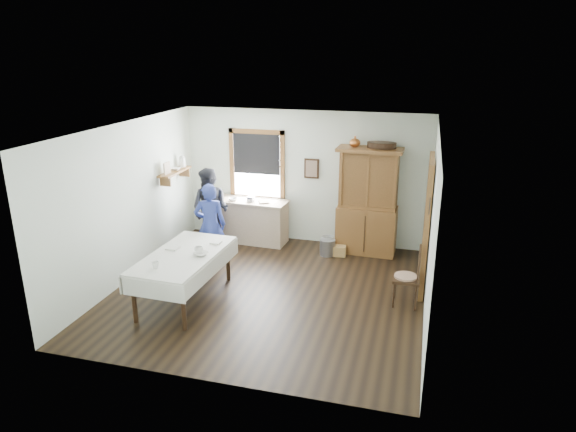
{
  "coord_description": "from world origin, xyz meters",
  "views": [
    {
      "loc": [
        2.32,
        -7.36,
        3.86
      ],
      "look_at": [
        0.25,
        0.3,
        1.25
      ],
      "focal_mm": 32.0,
      "sensor_mm": 36.0,
      "label": 1
    }
  ],
  "objects_px": {
    "china_hutch": "(368,202)",
    "woman_blue": "(210,228)",
    "dining_table": "(185,277)",
    "pail": "(327,247)",
    "wicker_basket": "(337,250)",
    "figure_dark": "(211,213)",
    "work_counter": "(250,221)",
    "spindle_chair": "(406,276)"
  },
  "relations": [
    {
      "from": "pail",
      "to": "woman_blue",
      "type": "xyz_separation_m",
      "value": [
        -1.99,
        -1.03,
        0.56
      ]
    },
    {
      "from": "china_hutch",
      "to": "figure_dark",
      "type": "distance_m",
      "value": 3.07
    },
    {
      "from": "spindle_chair",
      "to": "china_hutch",
      "type": "bearing_deg",
      "value": 112.17
    },
    {
      "from": "china_hutch",
      "to": "spindle_chair",
      "type": "xyz_separation_m",
      "value": [
        0.87,
        -2.02,
        -0.55
      ]
    },
    {
      "from": "pail",
      "to": "figure_dark",
      "type": "relative_size",
      "value": 0.21
    },
    {
      "from": "wicker_basket",
      "to": "woman_blue",
      "type": "height_order",
      "value": "woman_blue"
    },
    {
      "from": "dining_table",
      "to": "pail",
      "type": "relative_size",
      "value": 6.13
    },
    {
      "from": "pail",
      "to": "china_hutch",
      "type": "bearing_deg",
      "value": 26.72
    },
    {
      "from": "pail",
      "to": "figure_dark",
      "type": "xyz_separation_m",
      "value": [
        -2.3,
        -0.29,
        0.6
      ]
    },
    {
      "from": "spindle_chair",
      "to": "figure_dark",
      "type": "relative_size",
      "value": 0.64
    },
    {
      "from": "work_counter",
      "to": "china_hutch",
      "type": "xyz_separation_m",
      "value": [
        2.39,
        0.03,
        0.6
      ]
    },
    {
      "from": "work_counter",
      "to": "china_hutch",
      "type": "distance_m",
      "value": 2.46
    },
    {
      "from": "dining_table",
      "to": "spindle_chair",
      "type": "relative_size",
      "value": 2.02
    },
    {
      "from": "dining_table",
      "to": "woman_blue",
      "type": "height_order",
      "value": "woman_blue"
    },
    {
      "from": "wicker_basket",
      "to": "figure_dark",
      "type": "xyz_separation_m",
      "value": [
        -2.48,
        -0.33,
        0.66
      ]
    },
    {
      "from": "spindle_chair",
      "to": "wicker_basket",
      "type": "height_order",
      "value": "spindle_chair"
    },
    {
      "from": "spindle_chair",
      "to": "figure_dark",
      "type": "bearing_deg",
      "value": 159.19
    },
    {
      "from": "china_hutch",
      "to": "woman_blue",
      "type": "xyz_separation_m",
      "value": [
        -2.68,
        -1.38,
        -0.32
      ]
    },
    {
      "from": "pail",
      "to": "wicker_basket",
      "type": "xyz_separation_m",
      "value": [
        0.18,
        0.04,
        -0.06
      ]
    },
    {
      "from": "china_hutch",
      "to": "spindle_chair",
      "type": "distance_m",
      "value": 2.27
    },
    {
      "from": "work_counter",
      "to": "spindle_chair",
      "type": "relative_size",
      "value": 1.6
    },
    {
      "from": "dining_table",
      "to": "wicker_basket",
      "type": "bearing_deg",
      "value": 50.7
    },
    {
      "from": "spindle_chair",
      "to": "woman_blue",
      "type": "xyz_separation_m",
      "value": [
        -3.55,
        0.64,
        0.24
      ]
    },
    {
      "from": "spindle_chair",
      "to": "woman_blue",
      "type": "height_order",
      "value": "woman_blue"
    },
    {
      "from": "pail",
      "to": "wicker_basket",
      "type": "relative_size",
      "value": 0.92
    },
    {
      "from": "pail",
      "to": "woman_blue",
      "type": "distance_m",
      "value": 2.31
    },
    {
      "from": "work_counter",
      "to": "figure_dark",
      "type": "height_order",
      "value": "figure_dark"
    },
    {
      "from": "dining_table",
      "to": "woman_blue",
      "type": "relative_size",
      "value": 1.36
    },
    {
      "from": "china_hutch",
      "to": "wicker_basket",
      "type": "distance_m",
      "value": 1.11
    },
    {
      "from": "wicker_basket",
      "to": "dining_table",
      "type": "bearing_deg",
      "value": -129.3
    },
    {
      "from": "figure_dark",
      "to": "spindle_chair",
      "type": "bearing_deg",
      "value": -13.59
    },
    {
      "from": "wicker_basket",
      "to": "pail",
      "type": "bearing_deg",
      "value": -166.46
    },
    {
      "from": "china_hutch",
      "to": "figure_dark",
      "type": "xyz_separation_m",
      "value": [
        -2.99,
        -0.64,
        -0.28
      ]
    },
    {
      "from": "spindle_chair",
      "to": "figure_dark",
      "type": "distance_m",
      "value": 4.11
    },
    {
      "from": "china_hutch",
      "to": "figure_dark",
      "type": "bearing_deg",
      "value": -166.03
    },
    {
      "from": "woman_blue",
      "to": "figure_dark",
      "type": "bearing_deg",
      "value": -85.77
    },
    {
      "from": "wicker_basket",
      "to": "woman_blue",
      "type": "distance_m",
      "value": 2.5
    },
    {
      "from": "pail",
      "to": "figure_dark",
      "type": "distance_m",
      "value": 2.39
    },
    {
      "from": "work_counter",
      "to": "woman_blue",
      "type": "bearing_deg",
      "value": -98.96
    },
    {
      "from": "dining_table",
      "to": "woman_blue",
      "type": "bearing_deg",
      "value": 96.05
    },
    {
      "from": "pail",
      "to": "woman_blue",
      "type": "relative_size",
      "value": 0.22
    },
    {
      "from": "dining_table",
      "to": "woman_blue",
      "type": "distance_m",
      "value": 1.44
    }
  ]
}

